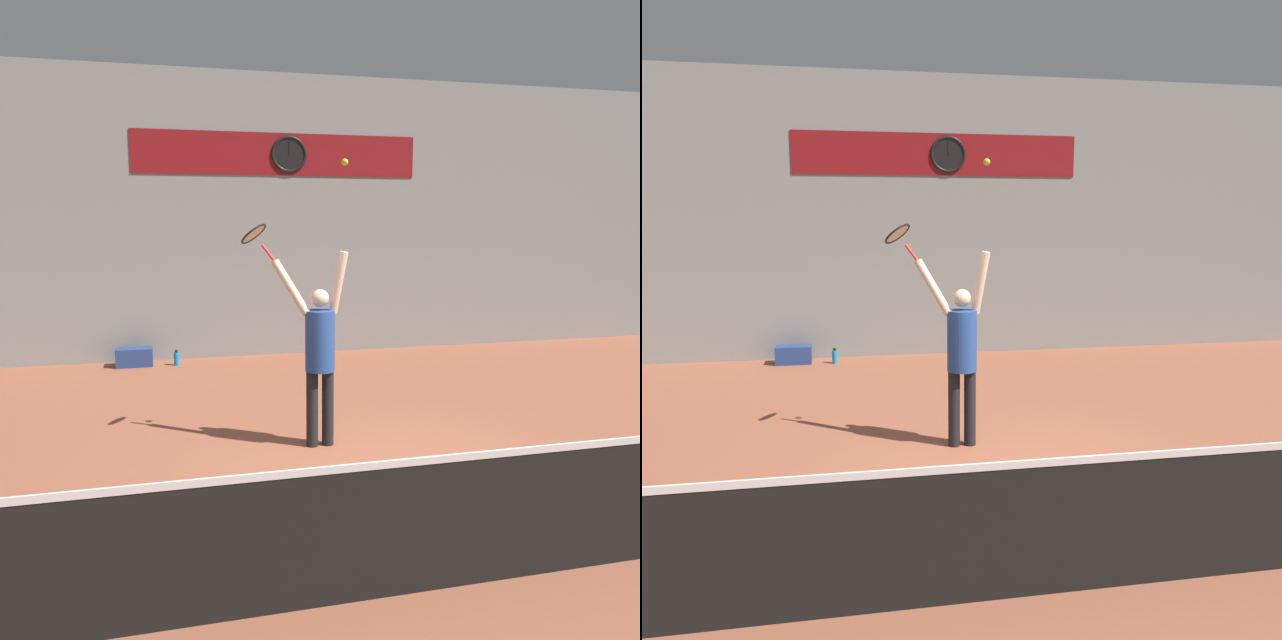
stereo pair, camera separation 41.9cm
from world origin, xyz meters
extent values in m
plane|color=#9E563D|center=(0.00, 0.00, 0.00)|extent=(18.00, 18.00, 0.00)
cube|color=gray|center=(0.00, 6.07, 2.50)|extent=(18.00, 0.10, 5.00)
cube|color=maroon|center=(0.00, 6.01, 3.61)|extent=(5.06, 0.02, 0.73)
cylinder|color=black|center=(0.18, 5.99, 3.61)|extent=(0.59, 0.02, 0.59)
torus|color=black|center=(0.18, 5.99, 3.61)|extent=(0.64, 0.06, 0.64)
cube|color=black|center=(0.18, 5.98, 3.71)|extent=(0.02, 0.01, 0.23)
cube|color=black|center=(0.00, -1.60, 0.46)|extent=(6.38, 0.01, 0.91)
cube|color=white|center=(0.00, -1.60, 0.93)|extent=(6.38, 0.02, 0.05)
cylinder|color=black|center=(-0.51, 1.24, 0.42)|extent=(0.13, 0.13, 0.85)
cylinder|color=black|center=(-0.33, 1.24, 0.42)|extent=(0.13, 0.13, 0.85)
cylinder|color=#26478C|center=(-0.42, 1.24, 1.18)|extent=(0.32, 0.32, 0.66)
sphere|color=beige|center=(-0.42, 1.24, 1.65)|extent=(0.19, 0.19, 0.19)
cylinder|color=beige|center=(-0.23, 1.20, 1.81)|extent=(0.23, 0.21, 0.67)
cylinder|color=beige|center=(-0.71, 1.36, 1.76)|extent=(0.41, 0.36, 0.60)
cylinder|color=red|center=(-0.92, 1.52, 2.12)|extent=(0.16, 0.12, 0.19)
torus|color=black|center=(-1.07, 1.61, 2.32)|extent=(0.41, 0.43, 0.23)
cylinder|color=beige|center=(-1.07, 1.61, 2.32)|extent=(0.34, 0.36, 0.19)
sphere|color=#CCDB2D|center=(-0.17, 1.17, 3.06)|extent=(0.07, 0.07, 0.07)
cylinder|color=#198CCC|center=(-1.90, 5.53, 0.11)|extent=(0.09, 0.09, 0.22)
cylinder|color=black|center=(-1.90, 5.53, 0.25)|extent=(0.05, 0.05, 0.04)
cube|color=navy|center=(-2.60, 5.65, 0.16)|extent=(0.60, 0.32, 0.31)
camera|label=1|loc=(-2.00, -5.18, 2.49)|focal=35.00mm
camera|label=2|loc=(-1.59, -5.26, 2.49)|focal=35.00mm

